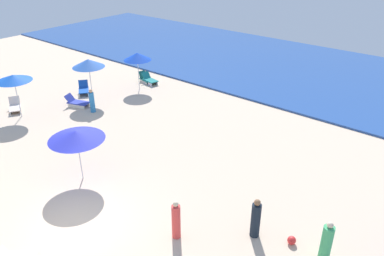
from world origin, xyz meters
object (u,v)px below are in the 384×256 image
umbrella_4 (88,63)px  beachgoer_0 (256,219)px  beach_ball_0 (292,240)px  lounge_chair_4_0 (77,102)px  lounge_chair_2_0 (145,79)px  umbrella_1 (13,78)px  beachgoer_3 (92,101)px  lounge_chair_2_1 (149,80)px  umbrella_0 (76,135)px  lounge_chair_1_0 (15,107)px  umbrella_2 (137,56)px  lounge_chair_4_1 (84,89)px  beachgoer_2 (327,242)px  beachgoer_1 (176,221)px

umbrella_4 → beachgoer_0: 15.61m
beach_ball_0 → lounge_chair_4_0: bearing=171.0°
lounge_chair_4_0 → lounge_chair_2_0: bearing=-22.4°
umbrella_1 → beachgoer_3: (2.87, 3.14, -1.74)m
beachgoer_0 → beachgoer_3: size_ratio=1.09×
umbrella_4 → beachgoer_0: umbrella_4 is taller
lounge_chair_2_1 → umbrella_0: bearing=-139.5°
beachgoer_3 → lounge_chair_1_0: bearing=138.9°
umbrella_2 → beachgoer_0: size_ratio=1.60×
lounge_chair_1_0 → umbrella_4: 5.28m
beachgoer_0 → beachgoer_3: bearing=49.5°
lounge_chair_1_0 → umbrella_4: size_ratio=0.53×
umbrella_4 → lounge_chair_4_0: umbrella_4 is taller
beachgoer_0 → lounge_chair_1_0: bearing=61.9°
umbrella_2 → lounge_chair_2_1: bearing=96.2°
lounge_chair_1_0 → beachgoer_0: (17.35, -0.19, 0.50)m
lounge_chair_4_1 → beachgoer_2: size_ratio=0.93×
umbrella_1 → umbrella_2: (2.19, 7.76, -0.11)m
lounge_chair_1_0 → beachgoer_2: beachgoer_2 is taller
beachgoer_1 → beachgoer_2: 5.19m
beachgoer_1 → umbrella_0: bearing=-105.6°
lounge_chair_2_0 → beach_ball_0: size_ratio=4.26×
umbrella_0 → beach_ball_0: (9.20, 2.18, -2.07)m
umbrella_1 → beachgoer_3: umbrella_1 is taller
beach_ball_0 → umbrella_4: bearing=166.7°
umbrella_2 → umbrella_4: bearing=-103.7°
lounge_chair_1_0 → umbrella_2: size_ratio=0.57×
lounge_chair_1_0 → beachgoer_2: bearing=-59.5°
umbrella_0 → lounge_chair_4_1: (-8.39, 6.35, -1.92)m
umbrella_1 → lounge_chair_1_0: umbrella_1 is taller
umbrella_2 → beach_ball_0: bearing=-25.4°
umbrella_1 → beachgoer_2: bearing=1.8°
lounge_chair_2_0 → umbrella_2: bearing=-139.9°
umbrella_4 → lounge_chair_4_0: (0.01, -1.25, -2.27)m
beachgoer_1 → beachgoer_3: size_ratio=1.07×
lounge_chair_1_0 → lounge_chair_4_0: (2.45, 2.84, 0.01)m
beachgoer_3 → lounge_chair_2_0: bearing=24.5°
lounge_chair_1_0 → beachgoer_1: 15.31m
umbrella_1 → lounge_chair_1_0: 2.46m
umbrella_2 → umbrella_4: 3.56m
lounge_chair_2_0 → beachgoer_0: size_ratio=0.82×
beachgoer_1 → beachgoer_2: size_ratio=1.04×
umbrella_4 → lounge_chair_4_1: size_ratio=1.96×
beachgoer_2 → umbrella_4: bearing=4.5°
lounge_chair_2_1 → lounge_chair_4_1: 4.78m
umbrella_2 → beachgoer_0: bearing=-28.8°
umbrella_1 → beachgoer_1: (14.06, -1.83, -1.70)m
umbrella_1 → lounge_chair_1_0: size_ratio=1.78×
umbrella_0 → beachgoer_0: (7.94, 1.72, -1.46)m
umbrella_4 → beachgoer_1: (12.72, -6.13, -1.80)m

